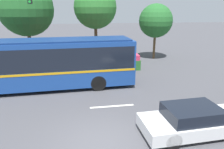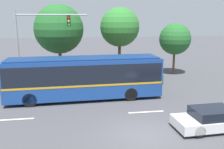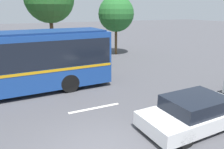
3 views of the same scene
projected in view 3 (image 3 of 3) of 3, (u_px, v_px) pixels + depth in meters
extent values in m
cylinder|color=black|center=(70.00, 83.00, 11.61)|extent=(1.01, 0.33, 1.00)
cylinder|color=black|center=(60.00, 73.00, 13.47)|extent=(1.01, 0.33, 1.00)
cube|color=silver|center=(196.00, 115.00, 8.21)|extent=(4.53, 2.06, 0.53)
cube|color=black|center=(195.00, 103.00, 8.01)|extent=(2.30, 1.74, 0.51)
cylinder|color=black|center=(203.00, 103.00, 9.55)|extent=(0.66, 0.25, 0.65)
cylinder|color=black|center=(154.00, 117.00, 8.35)|extent=(0.66, 0.25, 0.65)
cylinder|color=black|center=(186.00, 138.00, 6.96)|extent=(0.66, 0.25, 0.65)
cube|color=#286028|center=(47.00, 66.00, 15.34)|extent=(9.10, 1.04, 0.85)
cube|color=#CC3351|center=(46.00, 57.00, 15.15)|extent=(8.92, 0.99, 0.45)
cylinder|color=brown|center=(52.00, 39.00, 18.53)|extent=(0.31, 0.31, 3.74)
cylinder|color=brown|center=(116.00, 41.00, 21.22)|extent=(0.25, 0.25, 2.67)
sphere|color=#236028|center=(116.00, 14.00, 20.48)|extent=(3.39, 3.39, 3.39)
cube|color=silver|center=(95.00, 108.00, 9.79)|extent=(2.40, 0.16, 0.01)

